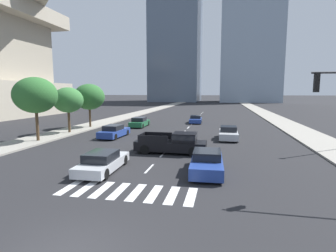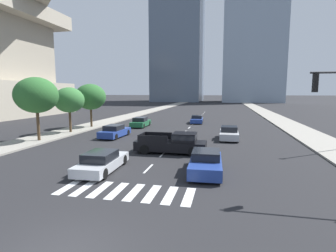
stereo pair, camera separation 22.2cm
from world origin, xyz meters
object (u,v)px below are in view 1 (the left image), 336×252
Objects in this scene: pickup_truck at (174,143)px; street_tree_second at (68,100)px; sedan_blue_0 at (207,163)px; sedan_silver_3 at (103,162)px; sedan_blue_2 at (114,132)px; sedan_silver_4 at (228,133)px; sedan_blue_1 at (196,120)px; street_tree_nearest at (35,95)px; sedan_green_5 at (139,122)px; street_tree_third at (89,97)px.

street_tree_second reaches higher than pickup_truck.
sedan_blue_0 is 6.45m from sedan_silver_3.
sedan_blue_0 is at bearing -132.65° from sedan_blue_2.
sedan_blue_2 reaches higher than sedan_silver_4.
sedan_blue_1 is 0.70× the size of street_tree_nearest.
pickup_truck is 8.55m from sedan_silver_4.
sedan_green_5 is at bearing 63.99° from street_tree_nearest.
pickup_truck is 1.33× the size of sedan_silver_4.
street_tree_second is at bearing 138.32° from sedan_green_5.
street_tree_third reaches higher than sedan_blue_2.
sedan_blue_1 is at bearing 54.28° from street_tree_nearest.
sedan_green_5 is 14.91m from street_tree_nearest.
sedan_silver_4 is (4.41, 7.32, -0.20)m from pickup_truck.
sedan_green_5 is 7.64m from street_tree_third.
sedan_blue_2 is at bearing 18.48° from sedan_silver_3.
sedan_green_5 is 0.74× the size of street_tree_nearest.
pickup_truck is 1.25× the size of sedan_blue_0.
pickup_truck is 1.32× the size of sedan_blue_1.
street_tree_third is at bearing 28.54° from sedan_silver_3.
sedan_silver_4 reaches higher than sedan_silver_3.
sedan_blue_0 is at bearing -153.12° from sedan_green_5.
pickup_truck is 14.62m from street_tree_nearest.
sedan_silver_4 is (12.13, 1.31, -0.01)m from sedan_blue_2.
sedan_silver_3 is 21.01m from sedan_green_5.
street_tree_third is (-6.31, -2.37, 3.60)m from sedan_green_5.
sedan_blue_0 is 0.96× the size of sedan_silver_3.
street_tree_second is 5.08m from street_tree_third.
sedan_green_5 is (-10.55, 19.61, -0.00)m from sedan_blue_0.
sedan_blue_1 is at bearing -160.74° from sedan_silver_4.
sedan_blue_2 is at bearing -13.31° from street_tree_second.
sedan_blue_0 is 0.98× the size of sedan_blue_2.
street_tree_third is (-13.65, -8.42, 3.66)m from sedan_blue_1.
street_tree_third reaches higher than sedan_blue_1.
sedan_blue_2 is 12.40m from sedan_silver_3.
street_tree_nearest reaches higher than street_tree_third.
sedan_green_5 is at bearing -53.16° from sedan_blue_1.
sedan_blue_0 is 25.86m from sedan_blue_1.
sedan_silver_3 is at bearing -51.44° from street_tree_second.
pickup_truck is at bearing -150.79° from sedan_blue_0.
sedan_silver_4 is 0.73× the size of street_tree_third.
pickup_truck is at bearing -30.99° from sedan_silver_4.
street_tree_nearest is 5.52m from street_tree_second.
sedan_silver_4 is at bearing -15.90° from street_tree_third.
sedan_green_5 is (0.03, 8.92, -0.00)m from sedan_blue_2.
street_tree_nearest is at bearing 125.16° from sedan_blue_2.
sedan_blue_1 is (-0.34, 20.98, -0.26)m from pickup_truck.
street_tree_second is at bearing 37.19° from sedan_silver_3.
sedan_green_5 reaches higher than sedan_silver_4.
sedan_green_5 is at bearing -122.10° from sedan_silver_4.
sedan_blue_2 is 9.76m from street_tree_third.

